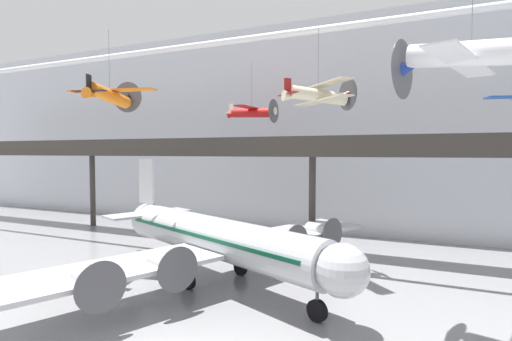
# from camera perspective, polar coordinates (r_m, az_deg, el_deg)

# --- Properties ---
(hangar_back_wall) EXTENTS (140.00, 3.00, 25.83)m
(hangar_back_wall) POSITION_cam_1_polar(r_m,az_deg,el_deg) (50.03, 11.20, 6.16)
(hangar_back_wall) COLOR silver
(hangar_back_wall) RESTS_ON ground
(mezzanine_walkway) EXTENTS (110.00, 3.20, 11.35)m
(mezzanine_walkway) POSITION_cam_1_polar(r_m,az_deg,el_deg) (39.82, 7.67, 2.38)
(mezzanine_walkway) COLOR #38332D
(mezzanine_walkway) RESTS_ON ground
(ceiling_truss_beam) EXTENTS (120.00, 0.60, 0.60)m
(ceiling_truss_beam) POSITION_cam_1_polar(r_m,az_deg,el_deg) (36.58, 5.39, 18.97)
(ceiling_truss_beam) COLOR silver
(airliner_silver_main) EXTENTS (25.48, 29.91, 9.17)m
(airliner_silver_main) POSITION_cam_1_polar(r_m,az_deg,el_deg) (30.86, -6.17, -9.50)
(airliner_silver_main) COLOR #B7BABF
(airliner_silver_main) RESTS_ON ground
(suspended_plane_cream_biplane) EXTENTS (6.41, 6.41, 6.51)m
(suspended_plane_cream_biplane) POSITION_cam_1_polar(r_m,az_deg,el_deg) (33.39, 8.93, 10.60)
(suspended_plane_cream_biplane) COLOR beige
(suspended_plane_white_twin) EXTENTS (8.04, 9.63, 6.94)m
(suspended_plane_white_twin) POSITION_cam_1_polar(r_m,az_deg,el_deg) (24.22, 28.43, 14.41)
(suspended_plane_white_twin) COLOR silver
(suspended_plane_orange_highwing) EXTENTS (7.65, 6.34, 6.46)m
(suspended_plane_orange_highwing) POSITION_cam_1_polar(r_m,az_deg,el_deg) (35.36, -20.16, 10.06)
(suspended_plane_orange_highwing) COLOR orange
(suspended_plane_red_highwing) EXTENTS (5.89, 7.24, 6.85)m
(suspended_plane_red_highwing) POSITION_cam_1_polar(r_m,az_deg,el_deg) (44.58, -0.60, 8.30)
(suspended_plane_red_highwing) COLOR red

